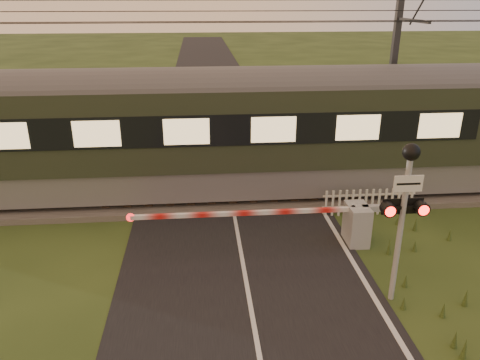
{
  "coord_description": "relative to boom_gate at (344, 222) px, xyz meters",
  "views": [
    {
      "loc": [
        -0.96,
        -7.86,
        6.23
      ],
      "look_at": [
        0.02,
        3.2,
        1.83
      ],
      "focal_mm": 35.0,
      "sensor_mm": 36.0,
      "label": 1
    }
  ],
  "objects": [
    {
      "name": "ground",
      "position": [
        -2.79,
        -2.96,
        -0.61
      ],
      "size": [
        160.0,
        160.0,
        0.0
      ],
      "primitive_type": "plane",
      "color": "#273815",
      "rests_on": "ground"
    },
    {
      "name": "road",
      "position": [
        -2.77,
        -3.2,
        -0.6
      ],
      "size": [
        6.0,
        140.0,
        0.03
      ],
      "color": "black",
      "rests_on": "ground"
    },
    {
      "name": "track_bed",
      "position": [
        -2.79,
        3.54,
        -0.55
      ],
      "size": [
        140.0,
        3.4,
        0.39
      ],
      "color": "#47423D",
      "rests_on": "ground"
    },
    {
      "name": "overhead_wires",
      "position": [
        -2.79,
        3.54,
        5.11
      ],
      "size": [
        120.0,
        0.62,
        0.62
      ],
      "color": "black",
      "rests_on": "ground"
    },
    {
      "name": "boom_gate",
      "position": [
        0.0,
        0.0,
        0.0
      ],
      "size": [
        7.0,
        0.83,
        1.11
      ],
      "color": "gray",
      "rests_on": "ground"
    },
    {
      "name": "crossing_signal",
      "position": [
        0.33,
        -2.54,
        1.84
      ],
      "size": [
        0.91,
        0.36,
        3.57
      ],
      "color": "gray",
      "rests_on": "ground"
    },
    {
      "name": "picket_fence",
      "position": [
        1.27,
        1.64,
        -0.19
      ],
      "size": [
        2.85,
        0.07,
        0.83
      ],
      "color": "silver",
      "rests_on": "ground"
    },
    {
      "name": "catenary_mast",
      "position": [
        3.29,
        5.76,
        2.94
      ],
      "size": [
        0.21,
        2.46,
        6.83
      ],
      "color": "#2D2D30",
      "rests_on": "ground"
    }
  ]
}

